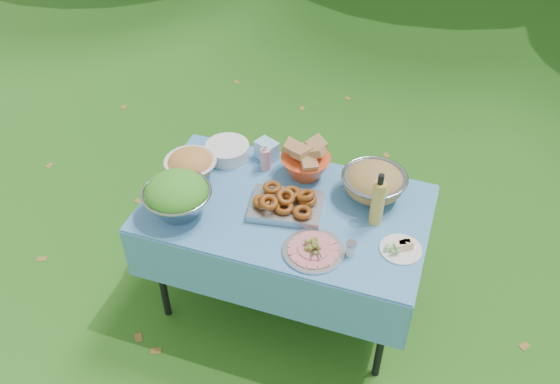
{
  "coord_description": "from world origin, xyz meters",
  "views": [
    {
      "loc": [
        0.7,
        -2.15,
        2.84
      ],
      "look_at": [
        -0.03,
        0.0,
        0.85
      ],
      "focal_mm": 38.0,
      "sensor_mm": 36.0,
      "label": 1
    }
  ],
  "objects_px": {
    "picnic_table": "(285,256)",
    "plate_stack": "(227,151)",
    "oil_bottle": "(378,199)",
    "salad_bowl": "(177,196)",
    "charcuterie_platter": "(314,246)",
    "bread_bowl": "(306,161)",
    "pasta_bowl_steel": "(374,182)"
  },
  "relations": [
    {
      "from": "oil_bottle",
      "to": "plate_stack",
      "type": "bearing_deg",
      "value": 164.23
    },
    {
      "from": "salad_bowl",
      "to": "charcuterie_platter",
      "type": "relative_size",
      "value": 1.16
    },
    {
      "from": "picnic_table",
      "to": "pasta_bowl_steel",
      "type": "height_order",
      "value": "pasta_bowl_steel"
    },
    {
      "from": "salad_bowl",
      "to": "bread_bowl",
      "type": "distance_m",
      "value": 0.72
    },
    {
      "from": "pasta_bowl_steel",
      "to": "charcuterie_platter",
      "type": "relative_size",
      "value": 1.13
    },
    {
      "from": "charcuterie_platter",
      "to": "oil_bottle",
      "type": "xyz_separation_m",
      "value": [
        0.24,
        0.3,
        0.12
      ]
    },
    {
      "from": "plate_stack",
      "to": "charcuterie_platter",
      "type": "xyz_separation_m",
      "value": [
        0.67,
        -0.55,
        -0.01
      ]
    },
    {
      "from": "picnic_table",
      "to": "oil_bottle",
      "type": "bearing_deg",
      "value": 4.76
    },
    {
      "from": "bread_bowl",
      "to": "oil_bottle",
      "type": "bearing_deg",
      "value": -28.93
    },
    {
      "from": "bread_bowl",
      "to": "oil_bottle",
      "type": "xyz_separation_m",
      "value": [
        0.44,
        -0.24,
        0.06
      ]
    },
    {
      "from": "salad_bowl",
      "to": "charcuterie_platter",
      "type": "distance_m",
      "value": 0.73
    },
    {
      "from": "salad_bowl",
      "to": "oil_bottle",
      "type": "bearing_deg",
      "value": 14.95
    },
    {
      "from": "picnic_table",
      "to": "pasta_bowl_steel",
      "type": "xyz_separation_m",
      "value": [
        0.41,
        0.23,
        0.47
      ]
    },
    {
      "from": "bread_bowl",
      "to": "pasta_bowl_steel",
      "type": "distance_m",
      "value": 0.39
    },
    {
      "from": "salad_bowl",
      "to": "bread_bowl",
      "type": "height_order",
      "value": "salad_bowl"
    },
    {
      "from": "picnic_table",
      "to": "pasta_bowl_steel",
      "type": "bearing_deg",
      "value": 29.79
    },
    {
      "from": "bread_bowl",
      "to": "charcuterie_platter",
      "type": "height_order",
      "value": "bread_bowl"
    },
    {
      "from": "pasta_bowl_steel",
      "to": "oil_bottle",
      "type": "height_order",
      "value": "oil_bottle"
    },
    {
      "from": "salad_bowl",
      "to": "charcuterie_platter",
      "type": "height_order",
      "value": "salad_bowl"
    },
    {
      "from": "plate_stack",
      "to": "charcuterie_platter",
      "type": "bearing_deg",
      "value": -39.43
    },
    {
      "from": "pasta_bowl_steel",
      "to": "charcuterie_platter",
      "type": "bearing_deg",
      "value": -110.22
    },
    {
      "from": "plate_stack",
      "to": "bread_bowl",
      "type": "bearing_deg",
      "value": -1.49
    },
    {
      "from": "bread_bowl",
      "to": "pasta_bowl_steel",
      "type": "height_order",
      "value": "same"
    },
    {
      "from": "pasta_bowl_steel",
      "to": "oil_bottle",
      "type": "xyz_separation_m",
      "value": [
        0.05,
        -0.19,
        0.06
      ]
    },
    {
      "from": "picnic_table",
      "to": "plate_stack",
      "type": "height_order",
      "value": "plate_stack"
    },
    {
      "from": "charcuterie_platter",
      "to": "picnic_table",
      "type": "bearing_deg",
      "value": 130.99
    },
    {
      "from": "salad_bowl",
      "to": "plate_stack",
      "type": "distance_m",
      "value": 0.52
    },
    {
      "from": "pasta_bowl_steel",
      "to": "oil_bottle",
      "type": "distance_m",
      "value": 0.21
    },
    {
      "from": "bread_bowl",
      "to": "pasta_bowl_steel",
      "type": "relative_size",
      "value": 0.8
    },
    {
      "from": "plate_stack",
      "to": "bread_bowl",
      "type": "distance_m",
      "value": 0.47
    },
    {
      "from": "bread_bowl",
      "to": "charcuterie_platter",
      "type": "distance_m",
      "value": 0.58
    },
    {
      "from": "plate_stack",
      "to": "bread_bowl",
      "type": "height_order",
      "value": "bread_bowl"
    }
  ]
}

